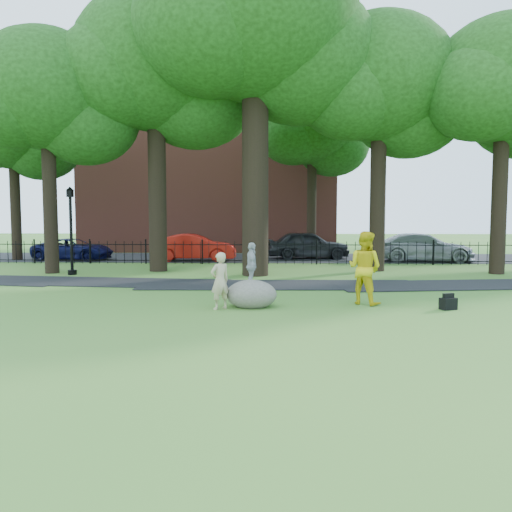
{
  "coord_description": "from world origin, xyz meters",
  "views": [
    {
      "loc": [
        0.87,
        -14.01,
        2.47
      ],
      "look_at": [
        0.23,
        2.0,
        1.21
      ],
      "focal_mm": 35.0,
      "sensor_mm": 36.0,
      "label": 1
    }
  ],
  "objects_px": {
    "big_tree": "(259,30)",
    "boulder": "(251,292)",
    "woman": "(220,281)",
    "lamppost": "(71,232)",
    "man": "(365,268)",
    "red_sedan": "(195,247)"
  },
  "relations": [
    {
      "from": "lamppost",
      "to": "red_sedan",
      "type": "bearing_deg",
      "value": 60.92
    },
    {
      "from": "big_tree",
      "to": "man",
      "type": "xyz_separation_m",
      "value": [
        3.25,
        -6.98,
        -9.11
      ]
    },
    {
      "from": "big_tree",
      "to": "man",
      "type": "relative_size",
      "value": 6.95
    },
    {
      "from": "big_tree",
      "to": "man",
      "type": "distance_m",
      "value": 11.93
    },
    {
      "from": "boulder",
      "to": "red_sedan",
      "type": "relative_size",
      "value": 0.3
    },
    {
      "from": "boulder",
      "to": "red_sedan",
      "type": "distance_m",
      "value": 14.74
    },
    {
      "from": "big_tree",
      "to": "red_sedan",
      "type": "xyz_separation_m",
      "value": [
        -3.82,
        6.62,
        -9.38
      ]
    },
    {
      "from": "man",
      "to": "lamppost",
      "type": "height_order",
      "value": "lamppost"
    },
    {
      "from": "lamppost",
      "to": "red_sedan",
      "type": "height_order",
      "value": "lamppost"
    },
    {
      "from": "boulder",
      "to": "lamppost",
      "type": "xyz_separation_m",
      "value": [
        -8.06,
        7.41,
        1.44
      ]
    },
    {
      "from": "big_tree",
      "to": "boulder",
      "type": "height_order",
      "value": "big_tree"
    },
    {
      "from": "woman",
      "to": "man",
      "type": "relative_size",
      "value": 0.74
    },
    {
      "from": "man",
      "to": "big_tree",
      "type": "bearing_deg",
      "value": -26.33
    },
    {
      "from": "big_tree",
      "to": "lamppost",
      "type": "bearing_deg",
      "value": -178.72
    },
    {
      "from": "big_tree",
      "to": "lamppost",
      "type": "xyz_separation_m",
      "value": [
        -7.99,
        -0.18,
        -8.3
      ]
    },
    {
      "from": "boulder",
      "to": "man",
      "type": "bearing_deg",
      "value": 10.92
    },
    {
      "from": "boulder",
      "to": "red_sedan",
      "type": "xyz_separation_m",
      "value": [
        -3.89,
        14.21,
        0.36
      ]
    },
    {
      "from": "woman",
      "to": "red_sedan",
      "type": "distance_m",
      "value": 14.87
    },
    {
      "from": "boulder",
      "to": "red_sedan",
      "type": "height_order",
      "value": "red_sedan"
    },
    {
      "from": "big_tree",
      "to": "boulder",
      "type": "xyz_separation_m",
      "value": [
        0.07,
        -7.59,
        -9.74
      ]
    },
    {
      "from": "woman",
      "to": "red_sedan",
      "type": "relative_size",
      "value": 0.33
    },
    {
      "from": "woman",
      "to": "lamppost",
      "type": "relative_size",
      "value": 0.41
    }
  ]
}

